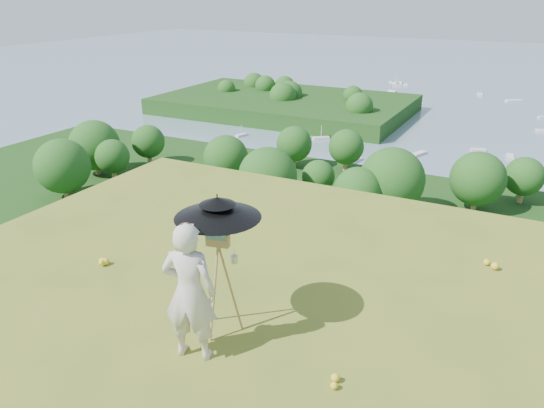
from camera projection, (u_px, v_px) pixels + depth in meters
The scene contains 12 objects.
forest_slope at pixel (458, 406), 45.51m from camera, with size 140.00×56.00×22.00m, color #15380F.
shoreline_tier at pixel (496, 272), 81.08m from camera, with size 170.00×28.00×8.00m, color slate.
bay_water at pixel (541, 90), 216.21m from camera, with size 700.00×700.00×0.00m, color slate.
peninsula at pixel (285, 97), 176.13m from camera, with size 90.00×60.00×12.00m, color #15380F, non-canonical shape.
slope_trees at pixel (483, 262), 40.23m from camera, with size 110.00×50.00×6.00m, color #224815, non-canonical shape.
harbor_town at pixel (503, 234), 78.63m from camera, with size 110.00×22.00×5.00m, color silver, non-canonical shape.
moored_boats at pixel (484, 127), 156.32m from camera, with size 140.00×140.00×0.70m, color silver, non-canonical shape.
wildflowers at pixel (282, 394), 5.94m from camera, with size 10.00×10.50×0.12m, color yellow, non-canonical shape.
painter at pixel (190, 292), 6.34m from camera, with size 0.66×0.44×1.82m, color beige.
field_easel at pixel (220, 279), 6.88m from camera, with size 0.60×0.60×1.57m, color #AB8947, non-canonical shape.
sun_umbrella at pixel (218, 219), 6.59m from camera, with size 1.09×1.09×0.66m, color black, non-canonical shape.
painter_cap at pixel (185, 227), 6.02m from camera, with size 0.19×0.23×0.10m, color #E3807D, non-canonical shape.
Camera 1 is at (2.05, -3.98, 4.28)m, focal length 35.00 mm.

